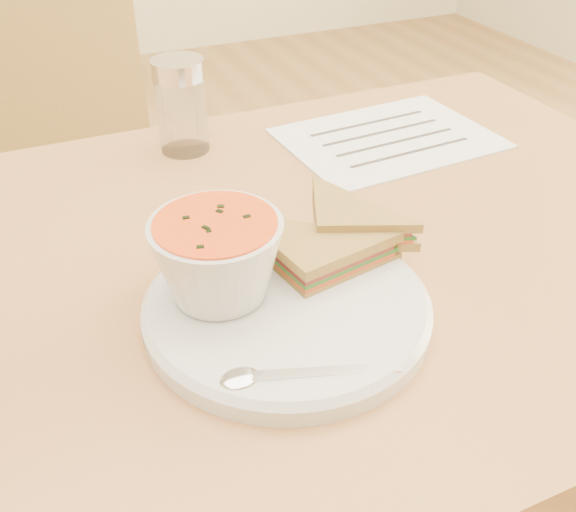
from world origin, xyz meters
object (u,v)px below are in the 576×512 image
soup_bowl (218,262)px  condiment_shaker (182,106)px  dining_table (299,460)px  chair_far (122,227)px  plate (287,308)px

soup_bowl → condiment_shaker: (0.07, 0.34, 0.01)m
dining_table → chair_far: (-0.11, 0.61, 0.06)m
dining_table → chair_far: bearing=100.3°
chair_far → plate: (0.05, -0.72, 0.32)m
dining_table → condiment_shaker: bearing=101.2°
plate → soup_bowl: size_ratio=2.25×
condiment_shaker → plate: bearing=-92.0°
plate → condiment_shaker: (0.01, 0.37, 0.05)m
chair_far → plate: chair_far is taller
dining_table → condiment_shaker: size_ratio=8.20×
condiment_shaker → soup_bowl: bearing=-100.9°
plate → condiment_shaker: bearing=88.0°
plate → condiment_shaker: condiment_shaker is taller
chair_far → condiment_shaker: 0.52m
dining_table → condiment_shaker: 0.51m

